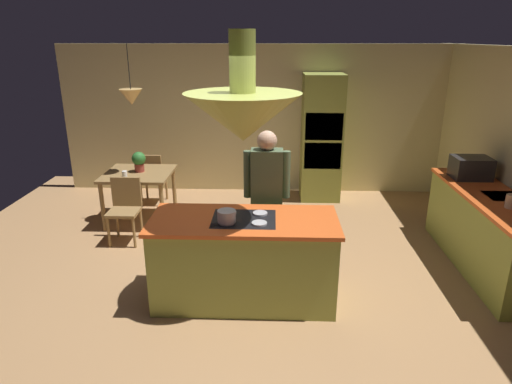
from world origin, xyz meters
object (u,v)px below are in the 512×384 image
Objects in this scene: person_at_island at (267,192)px; chair_facing_island at (125,205)px; kitchen_island at (244,259)px; microwave_on_counter at (471,168)px; chair_by_back_wall at (152,175)px; cooking_pot_on_cooktop at (227,216)px; cup_on_table at (125,174)px; dining_table at (139,179)px; oven_tower at (321,138)px; canister_sugar at (512,201)px; potted_plant_on_table at (139,161)px.

person_at_island is 2.10m from chair_facing_island.
kitchen_island is 4.15× the size of microwave_on_counter.
cooking_pot_on_cooktop is (1.54, -2.92, 0.50)m from chair_by_back_wall.
cup_on_table is (-2.04, 1.17, -0.16)m from person_at_island.
chair_facing_island is (-1.92, 0.72, -0.46)m from person_at_island.
microwave_on_counter is at bearing 16.75° from person_at_island.
chair_facing_island is at bearing -90.00° from dining_table.
chair_by_back_wall is 0.98m from cup_on_table.
cooking_pot_on_cooktop is (-0.16, -0.13, 0.54)m from kitchen_island.
chair_by_back_wall is at bearing -170.81° from oven_tower.
oven_tower is at bearing 25.23° from cup_on_table.
oven_tower is 3.05m from dining_table.
chair_facing_island is 4.83× the size of cooking_pot_on_cooktop.
person_at_island is 2.36m from cup_on_table.
cooking_pot_on_cooktop is (1.54, -2.23, 0.34)m from dining_table.
microwave_on_counter is (4.66, -0.39, 0.26)m from cup_on_table.
chair_by_back_wall is 4.83× the size of cooking_pot_on_cooktop.
canister_sugar reaches higher than chair_facing_island.
microwave_on_counter is at bearing 163.90° from chair_by_back_wall.
microwave_on_counter reaches higher than kitchen_island.
microwave_on_counter reaches higher than canister_sugar.
chair_facing_island is 0.85m from potted_plant_on_table.
person_at_island is at bearing -37.41° from potted_plant_on_table.
potted_plant_on_table is at bearing 78.04° from dining_table.
chair_facing_island is (-2.80, -1.83, -0.55)m from oven_tower.
microwave_on_counter is at bearing 27.52° from kitchen_island.
chair_facing_island is 0.56m from cup_on_table.
dining_table is (-2.80, -1.14, -0.39)m from oven_tower.
oven_tower is 2.15× the size of dining_table.
kitchen_island is at bearing -39.67° from chair_facing_island.
oven_tower is 2.70m from person_at_island.
chair_by_back_wall is at bearing 82.42° from cup_on_table.
canister_sugar is (4.66, -1.45, 0.19)m from cup_on_table.
dining_table is 0.58× the size of person_at_island.
oven_tower is 3.39m from chair_facing_island.
person_at_island is 0.90m from cooking_pot_on_cooktop.
oven_tower is at bearing 21.40° from potted_plant_on_table.
chair_facing_island is at bearing -90.82° from potted_plant_on_table.
dining_table is (-1.70, 2.10, 0.19)m from kitchen_island.
potted_plant_on_table is (0.01, 0.05, 0.27)m from dining_table.
person_at_island is at bearing -36.30° from dining_table.
canister_sugar reaches higher than potted_plant_on_table.
canister_sugar is at bearing -12.38° from chair_facing_island.
chair_by_back_wall is at bearing 90.95° from potted_plant_on_table.
person_at_island reaches higher than chair_by_back_wall.
potted_plant_on_table is at bearing -158.60° from oven_tower.
potted_plant_on_table is (-2.79, -1.09, -0.12)m from oven_tower.
oven_tower is at bearing 22.21° from dining_table.
canister_sugar reaches higher than cooking_pot_on_cooktop.
chair_facing_island is 4.67m from canister_sugar.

